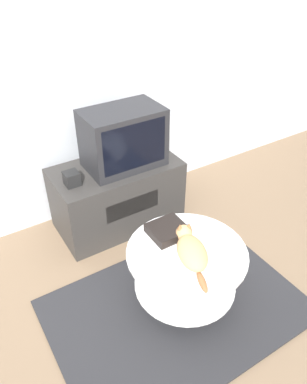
# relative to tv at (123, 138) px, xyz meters

# --- Properties ---
(ground_plane) EXTENTS (12.00, 12.00, 0.00)m
(ground_plane) POSITION_rel_tv_xyz_m (-0.18, -1.01, -0.78)
(ground_plane) COLOR #7F664C
(wall_back) EXTENTS (8.00, 0.05, 2.60)m
(wall_back) POSITION_rel_tv_xyz_m (-0.18, 0.36, 0.52)
(wall_back) COLOR silver
(wall_back) RESTS_ON ground_plane
(rug) EXTENTS (1.62, 1.13, 0.02)m
(rug) POSITION_rel_tv_xyz_m (-0.18, -1.01, -0.77)
(rug) COLOR #28282B
(rug) RESTS_ON ground_plane
(tv_stand) EXTENTS (1.01, 0.54, 0.55)m
(tv_stand) POSITION_rel_tv_xyz_m (-0.08, 0.01, -0.51)
(tv_stand) COLOR #33302D
(tv_stand) RESTS_ON ground_plane
(tv) EXTENTS (0.60, 0.37, 0.46)m
(tv) POSITION_rel_tv_xyz_m (0.00, 0.00, 0.00)
(tv) COLOR #232326
(tv) RESTS_ON tv_stand
(speaker) EXTENTS (0.10, 0.10, 0.10)m
(speaker) POSITION_rel_tv_xyz_m (-0.46, -0.05, -0.18)
(speaker) COLOR black
(speaker) RESTS_ON tv_stand
(coffee_table) EXTENTS (0.76, 0.76, 0.42)m
(coffee_table) POSITION_rel_tv_xyz_m (-0.09, -0.97, -0.49)
(coffee_table) COLOR #B2B2B7
(coffee_table) RESTS_ON rug
(dvd_box) EXTENTS (0.23, 0.22, 0.06)m
(dvd_box) POSITION_rel_tv_xyz_m (-0.10, -0.76, -0.31)
(dvd_box) COLOR black
(dvd_box) RESTS_ON coffee_table
(cat) EXTENTS (0.27, 0.49, 0.13)m
(cat) POSITION_rel_tv_xyz_m (-0.09, -1.01, -0.28)
(cat) COLOR tan
(cat) RESTS_ON coffee_table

